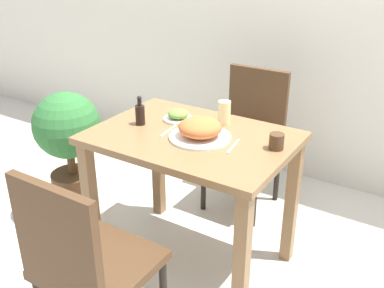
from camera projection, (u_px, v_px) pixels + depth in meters
name	position (u px, v px, depth m)	size (l,w,h in m)	color
ground_plane	(192.00, 259.00, 2.51)	(16.00, 16.00, 0.00)	beige
dining_table	(192.00, 159.00, 2.25)	(0.97, 0.69, 0.76)	olive
chair_near	(84.00, 261.00, 1.73)	(0.42, 0.42, 0.89)	#4C331E
chair_far	(249.00, 131.00, 2.88)	(0.42, 0.42, 0.89)	#4C331E
food_plate	(200.00, 129.00, 2.14)	(0.30, 0.30, 0.10)	white
side_plate	(178.00, 116.00, 2.36)	(0.16, 0.16, 0.06)	white
drink_cup	(277.00, 141.00, 2.03)	(0.07, 0.07, 0.07)	#4C331E
juice_glass	(224.00, 113.00, 2.29)	(0.06, 0.06, 0.12)	beige
sauce_bottle	(140.00, 114.00, 2.29)	(0.05, 0.05, 0.15)	black
fork_utensil	(169.00, 130.00, 2.24)	(0.03, 0.18, 0.00)	silver
spoon_utensil	(233.00, 146.00, 2.07)	(0.03, 0.16, 0.00)	silver
potted_plant_left	(69.00, 143.00, 2.72)	(0.40, 0.40, 0.82)	#51331E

